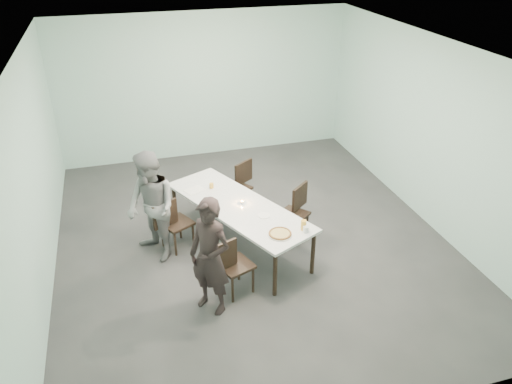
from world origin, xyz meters
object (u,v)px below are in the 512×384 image
object	(u,v)px
side_plate	(264,216)
water_tumbler	(306,229)
chair_near_right	(296,209)
tealight	(242,202)
beer_glass	(304,225)
diner_far	(151,207)
diner_near	(210,257)
chair_far_right	(240,183)
amber_tumbler	(212,186)
chair_far_left	(172,221)
chair_near_left	(230,263)
pizza	(280,234)
table	(238,208)

from	to	relation	value
side_plate	water_tumbler	bearing A→B (deg)	-53.19
chair_near_right	tealight	world-z (taller)	chair_near_right
beer_glass	water_tumbler	world-z (taller)	beer_glass
diner_far	diner_near	bearing A→B (deg)	-2.55
chair_far_right	chair_near_right	bearing A→B (deg)	86.19
diner_near	amber_tumbler	distance (m)	1.95
chair_far_left	chair_near_right	bearing A→B (deg)	-32.89
chair_near_left	chair_far_right	distance (m)	2.29
chair_near_left	chair_near_right	distance (m)	1.73
chair_far_left	amber_tumbler	world-z (taller)	chair_far_left
chair_near_right	side_plate	size ratio (longest dim) A/B	4.83
pizza	amber_tumbler	size ratio (longest dim) A/B	4.25
chair_far_right	diner_near	world-z (taller)	diner_near
chair_far_left	side_plate	distance (m)	1.44
chair_far_right	tealight	distance (m)	1.17
table	beer_glass	bearing A→B (deg)	-52.55
chair_near_right	chair_far_right	distance (m)	1.27
chair_far_right	amber_tumbler	world-z (taller)	chair_far_right
chair_far_right	amber_tumbler	bearing A→B (deg)	5.73
chair_far_right	diner_far	bearing A→B (deg)	-1.51
chair_far_left	pizza	bearing A→B (deg)	-68.77
chair_near_left	chair_far_left	bearing A→B (deg)	94.45
chair_far_left	amber_tumbler	xyz separation A→B (m)	(0.71, 0.42, 0.29)
side_plate	beer_glass	distance (m)	0.66
table	tealight	xyz separation A→B (m)	(0.06, 0.03, 0.08)
chair_far_left	water_tumbler	xyz separation A→B (m)	(1.69, -1.20, 0.29)
chair_near_left	beer_glass	world-z (taller)	beer_glass
amber_tumbler	table	bearing A→B (deg)	-67.04
chair_near_right	diner_far	xyz separation A→B (m)	(-2.22, 0.08, 0.35)
chair_far_right	diner_far	size ratio (longest dim) A/B	0.51
diner_far	tealight	bearing A→B (deg)	60.51
chair_near_left	side_plate	size ratio (longest dim) A/B	4.83
table	chair_far_left	world-z (taller)	chair_far_left
beer_glass	side_plate	bearing A→B (deg)	129.49
table	water_tumbler	distance (m)	1.21
chair_far_left	tealight	bearing A→B (deg)	-38.23
chair_near_right	water_tumbler	xyz separation A→B (m)	(-0.24, -1.02, 0.29)
side_plate	tealight	bearing A→B (deg)	116.73
table	diner_near	bearing A→B (deg)	-118.49
chair_near_right	tealight	distance (m)	0.93
chair_far_left	beer_glass	bearing A→B (deg)	-61.59
water_tumbler	amber_tumbler	xyz separation A→B (m)	(-0.98, 1.62, -0.01)
side_plate	amber_tumbler	bearing A→B (deg)	117.84
diner_far	water_tumbler	size ratio (longest dim) A/B	18.88
chair_near_left	diner_far	distance (m)	1.51
beer_glass	water_tumbler	distance (m)	0.07
chair_near_left	water_tumbler	xyz separation A→B (m)	(1.09, 0.07, 0.29)
chair_near_left	chair_near_right	world-z (taller)	same
chair_near_left	diner_near	distance (m)	0.49
table	tealight	world-z (taller)	tealight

